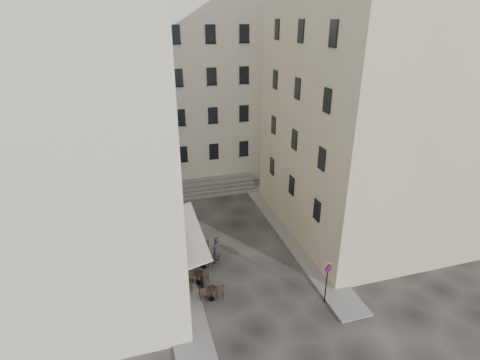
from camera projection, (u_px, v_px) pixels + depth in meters
name	position (u px, v px, depth m)	size (l,w,h in m)	color
ground	(247.00, 270.00, 24.69)	(90.00, 90.00, 0.00)	black
sidewalk_left	(171.00, 247.00, 27.01)	(2.00, 22.00, 0.12)	slate
sidewalk_right	(292.00, 235.00, 28.47)	(2.00, 18.00, 0.12)	slate
building_left	(50.00, 116.00, 20.48)	(12.20, 16.20, 20.60)	beige
building_right	(373.00, 108.00, 26.77)	(12.20, 14.20, 18.60)	#B7AE88
building_back	(182.00, 82.00, 37.41)	(18.20, 10.20, 18.60)	beige
cafe_storefront	(178.00, 248.00, 23.70)	(1.74, 7.30, 3.50)	#4C0A0D
stone_steps	(208.00, 188.00, 35.58)	(9.00, 3.15, 0.80)	#64615F
bollard_near	(201.00, 282.00, 22.76)	(0.12, 0.12, 0.98)	black
bollard_mid	(192.00, 250.00, 25.83)	(0.12, 0.12, 0.98)	black
bollard_far	(184.00, 225.00, 28.91)	(0.12, 0.12, 0.98)	black
no_parking_sign	(327.00, 275.00, 21.14)	(0.60, 0.20, 2.69)	black
bistro_table_a	(211.00, 292.00, 21.88)	(1.42, 0.67, 1.00)	black
bistro_table_b	(197.00, 276.00, 23.26)	(1.39, 0.65, 0.98)	black
bistro_table_c	(204.00, 262.00, 24.74)	(1.25, 0.58, 0.88)	black
bistro_table_d	(199.00, 246.00, 26.34)	(1.34, 0.63, 0.94)	black
bistro_table_e	(187.00, 230.00, 28.35)	(1.29, 0.60, 0.91)	black
pedestrian	(216.00, 250.00, 25.07)	(0.71, 0.47, 1.95)	black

